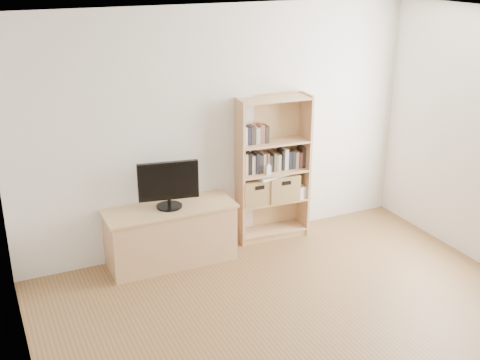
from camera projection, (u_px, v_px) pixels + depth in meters
back_wall at (220, 130)px, 6.39m from camera, size 4.50×0.02×2.60m
left_wall at (29, 289)px, 3.39m from camera, size 0.02×5.00×2.60m
ceiling at (373, 32)px, 3.81m from camera, size 4.50×5.00×0.01m
tv_stand at (171, 236)px, 6.27m from camera, size 1.31×0.49×0.60m
bookshelf at (273, 169)px, 6.66m from camera, size 0.84×0.35×1.64m
television at (168, 185)px, 6.07m from camera, size 0.61×0.16×0.48m
books_row_mid at (272, 161)px, 6.65m from camera, size 0.76×0.20×0.20m
books_row_upper at (257, 134)px, 6.47m from camera, size 0.39×0.16×0.20m
baby_monitor at (268, 170)px, 6.54m from camera, size 0.05×0.04×0.10m
basket_left at (254, 190)px, 6.67m from camera, size 0.36×0.30×0.28m
basket_right at (281, 186)px, 6.77m from camera, size 0.38×0.32×0.30m
laptop at (270, 175)px, 6.67m from camera, size 0.39×0.30×0.03m
magazine_stack at (295, 191)px, 6.87m from camera, size 0.21×0.27×0.11m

